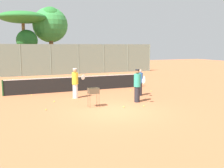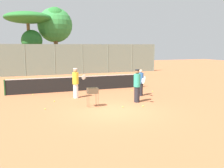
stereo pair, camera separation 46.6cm
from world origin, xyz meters
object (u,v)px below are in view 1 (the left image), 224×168
object	(u,v)px
player_white_outfit	(137,85)
player_red_cap	(140,82)
player_yellow_shirt	(75,83)
ball_cart	(93,92)
tennis_net	(79,83)

from	to	relation	value
player_white_outfit	player_red_cap	distance (m)	2.05
player_red_cap	player_yellow_shirt	world-z (taller)	player_yellow_shirt
player_yellow_shirt	ball_cart	size ratio (longest dim) A/B	1.81
player_white_outfit	tennis_net	bearing A→B (deg)	-167.18
player_red_cap	player_yellow_shirt	xyz separation A→B (m)	(-4.14, 0.86, 0.08)
player_yellow_shirt	player_white_outfit	bearing A→B (deg)	-48.93
tennis_net	player_red_cap	size ratio (longest dim) A/B	5.94
player_white_outfit	player_red_cap	xyz separation A→B (m)	(1.13, 1.71, -0.10)
tennis_net	player_white_outfit	bearing A→B (deg)	-67.39
tennis_net	player_white_outfit	xyz separation A→B (m)	(2.10, -5.04, 0.44)
player_white_outfit	player_red_cap	bearing A→B (deg)	136.79
ball_cart	tennis_net	bearing A→B (deg)	82.78
tennis_net	player_red_cap	bearing A→B (deg)	-45.93
player_red_cap	ball_cart	xyz separation A→B (m)	(-3.88, -1.88, -0.10)
player_white_outfit	player_yellow_shirt	distance (m)	3.96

